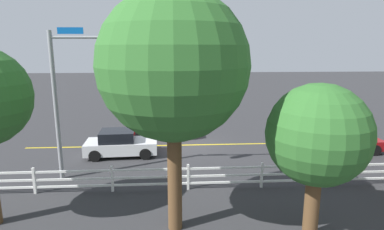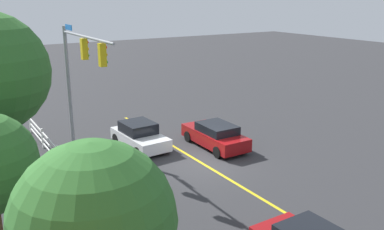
% 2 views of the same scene
% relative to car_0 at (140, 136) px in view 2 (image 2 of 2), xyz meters
% --- Properties ---
extents(ground_plane, '(120.00, 120.00, 0.00)m').
position_rel_car_0_xyz_m(ground_plane, '(-3.87, -1.73, -0.71)').
color(ground_plane, '#2D2D30').
extents(lane_center_stripe, '(28.00, 0.16, 0.01)m').
position_rel_car_0_xyz_m(lane_center_stripe, '(-7.87, -1.73, -0.70)').
color(lane_center_stripe, gold).
rests_on(lane_center_stripe, ground_plane).
extents(signal_assembly, '(7.11, 0.38, 6.93)m').
position_rel_car_0_xyz_m(signal_assembly, '(0.11, 3.12, 4.16)').
color(signal_assembly, gray).
rests_on(signal_assembly, ground_plane).
extents(car_0, '(4.08, 2.09, 1.48)m').
position_rel_car_0_xyz_m(car_0, '(0.00, 0.00, 0.00)').
color(car_0, silver).
rests_on(car_0, ground_plane).
extents(car_1, '(4.50, 1.93, 1.40)m').
position_rel_car_0_xyz_m(car_1, '(-2.16, -3.71, -0.01)').
color(car_1, maroon).
rests_on(car_1, ground_plane).
extents(white_rail_fence, '(26.10, 0.10, 1.15)m').
position_rel_car_0_xyz_m(white_rail_fence, '(-6.87, 4.69, -0.10)').
color(white_rail_fence, white).
rests_on(white_rail_fence, ground_plane).
extents(tree_2, '(3.62, 3.62, 5.50)m').
position_rel_car_0_xyz_m(tree_2, '(-12.77, 6.94, 2.97)').
color(tree_2, brown).
rests_on(tree_2, ground_plane).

